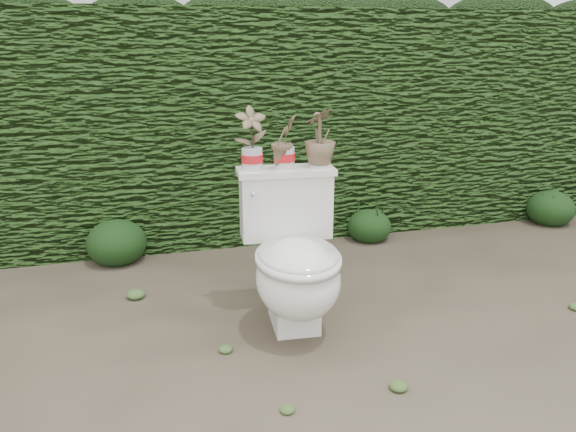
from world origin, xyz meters
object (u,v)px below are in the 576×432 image
object	(u,v)px
toilet	(295,262)
potted_plant_center	(284,144)
potted_plant_right	(320,139)
potted_plant_left	(252,140)

from	to	relation	value
toilet	potted_plant_center	world-z (taller)	potted_plant_center
potted_plant_center	potted_plant_right	xyz separation A→B (m)	(0.19, -0.01, 0.02)
toilet	potted_plant_center	bearing A→B (deg)	91.80
potted_plant_right	potted_plant_center	bearing A→B (deg)	-39.63
potted_plant_left	potted_plant_center	xyz separation A→B (m)	(0.16, -0.01, -0.02)
toilet	potted_plant_center	xyz separation A→B (m)	(0.01, 0.24, 0.55)
toilet	potted_plant_left	bearing A→B (deg)	125.67
toilet	potted_plant_right	bearing A→B (deg)	53.37
potted_plant_left	potted_plant_center	distance (m)	0.17
toilet	potted_plant_right	world-z (taller)	potted_plant_right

